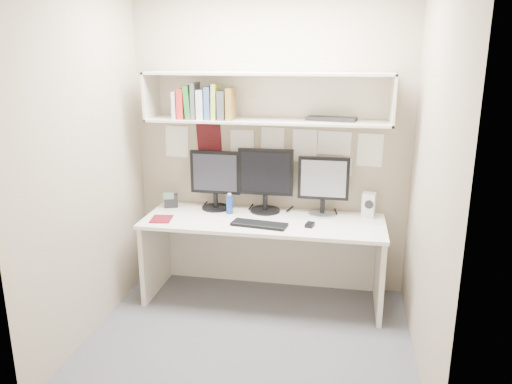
% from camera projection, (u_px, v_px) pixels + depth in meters
% --- Properties ---
extents(floor, '(2.40, 2.00, 0.01)m').
position_uv_depth(floor, '(249.00, 339.00, 3.74)').
color(floor, '#4C4C51').
rests_on(floor, ground).
extents(wall_back, '(2.40, 0.02, 2.60)m').
position_uv_depth(wall_back, '(270.00, 144.00, 4.34)').
color(wall_back, gray).
rests_on(wall_back, ground).
extents(wall_front, '(2.40, 0.02, 2.60)m').
position_uv_depth(wall_front, '(208.00, 215.00, 2.45)').
color(wall_front, gray).
rests_on(wall_front, ground).
extents(wall_left, '(0.02, 2.00, 2.60)m').
position_uv_depth(wall_left, '(85.00, 163.00, 3.60)').
color(wall_left, gray).
rests_on(wall_left, ground).
extents(wall_right, '(0.02, 2.00, 2.60)m').
position_uv_depth(wall_right, '(432.00, 178.00, 3.18)').
color(wall_right, gray).
rests_on(wall_right, ground).
extents(desk, '(2.00, 0.70, 0.73)m').
position_uv_depth(desk, '(263.00, 259.00, 4.26)').
color(desk, white).
rests_on(desk, floor).
extents(overhead_hutch, '(2.00, 0.38, 0.40)m').
position_uv_depth(overhead_hutch, '(268.00, 97.00, 4.09)').
color(overhead_hutch, beige).
rests_on(overhead_hutch, wall_back).
extents(pinned_papers, '(1.92, 0.01, 0.48)m').
position_uv_depth(pinned_papers, '(270.00, 150.00, 4.35)').
color(pinned_papers, white).
rests_on(pinned_papers, wall_back).
extents(monitor_left, '(0.45, 0.25, 0.52)m').
position_uv_depth(monitor_left, '(215.00, 178.00, 4.38)').
color(monitor_left, black).
rests_on(monitor_left, desk).
extents(monitor_center, '(0.48, 0.26, 0.55)m').
position_uv_depth(monitor_center, '(266.00, 179.00, 4.29)').
color(monitor_center, black).
rests_on(monitor_center, desk).
extents(monitor_right, '(0.43, 0.24, 0.50)m').
position_uv_depth(monitor_right, '(323.00, 184.00, 4.21)').
color(monitor_right, '#A5A5AA').
rests_on(monitor_right, desk).
extents(keyboard, '(0.46, 0.22, 0.02)m').
position_uv_depth(keyboard, '(259.00, 224.00, 4.00)').
color(keyboard, black).
rests_on(keyboard, desk).
extents(mouse, '(0.08, 0.11, 0.03)m').
position_uv_depth(mouse, '(310.00, 225.00, 3.98)').
color(mouse, black).
rests_on(mouse, desk).
extents(speaker, '(0.12, 0.13, 0.21)m').
position_uv_depth(speaker, '(369.00, 205.00, 4.19)').
color(speaker, silver).
rests_on(speaker, desk).
extents(blue_bottle, '(0.06, 0.06, 0.18)m').
position_uv_depth(blue_bottle, '(229.00, 204.00, 4.29)').
color(blue_bottle, navy).
rests_on(blue_bottle, desk).
extents(maroon_notebook, '(0.19, 0.22, 0.01)m').
position_uv_depth(maroon_notebook, '(161.00, 219.00, 4.15)').
color(maroon_notebook, '#5D101A').
rests_on(maroon_notebook, desk).
extents(desk_phone, '(0.15, 0.14, 0.15)m').
position_uv_depth(desk_phone, '(171.00, 201.00, 4.49)').
color(desk_phone, black).
rests_on(desk_phone, desk).
extents(book_stack, '(0.50, 0.18, 0.30)m').
position_uv_depth(book_stack, '(204.00, 103.00, 4.09)').
color(book_stack, beige).
rests_on(book_stack, overhead_hutch).
extents(hutch_tray, '(0.42, 0.22, 0.03)m').
position_uv_depth(hutch_tray, '(331.00, 119.00, 4.03)').
color(hutch_tray, black).
rests_on(hutch_tray, overhead_hutch).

